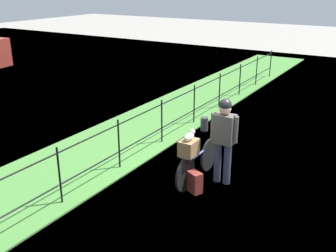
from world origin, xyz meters
TOP-DOWN VIEW (x-y plane):
  - ground_plane at (0.00, 0.00)m, footprint 60.00×60.00m
  - grass_strip at (0.00, 2.89)m, footprint 27.00×2.40m
  - iron_fence at (0.00, 1.98)m, footprint 18.04×0.04m
  - bicycle_main at (-0.44, 0.38)m, footprint 1.68×0.16m
  - wooden_crate at (-0.80, 0.37)m, footprint 0.37×0.28m
  - terrier_dog at (-0.78, 0.37)m, footprint 0.32×0.14m
  - cyclist_person at (-0.27, -0.07)m, footprint 0.26×0.54m
  - backpack_on_paving at (-0.88, 0.20)m, footprint 0.28×0.33m
  - mooring_bollard at (2.09, 1.48)m, footprint 0.20×0.20m

SIDE VIEW (x-z plane):
  - ground_plane at x=0.00m, z-range 0.00..0.00m
  - grass_strip at x=0.00m, z-range 0.00..0.03m
  - mooring_bollard at x=2.09m, z-range 0.00..0.36m
  - backpack_on_paving at x=-0.88m, z-range 0.00..0.40m
  - bicycle_main at x=-0.44m, z-range 0.02..0.69m
  - iron_fence at x=0.00m, z-range 0.08..1.15m
  - wooden_crate at x=-0.80m, z-range 0.68..0.97m
  - cyclist_person at x=-0.27m, z-range 0.16..1.84m
  - terrier_dog at x=-0.78m, z-range 0.95..1.13m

